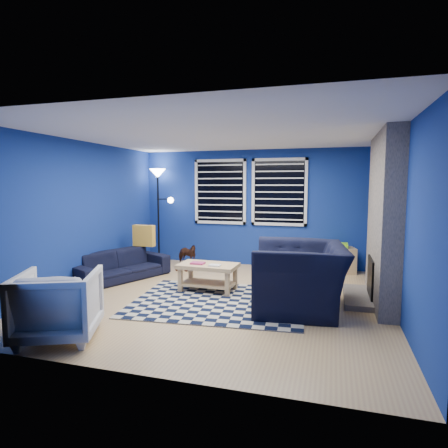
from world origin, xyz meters
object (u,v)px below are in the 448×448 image
(armchair_big, at_px, (299,277))
(coffee_table, at_px, (208,272))
(armchair_bent, at_px, (58,305))
(rocking_horse, at_px, (187,254))
(floor_lamp, at_px, (159,186))
(tv, at_px, (378,204))
(cabinet, at_px, (338,260))
(sofa, at_px, (120,265))

(armchair_big, bearing_deg, coffee_table, -113.72)
(coffee_table, bearing_deg, armchair_bent, -114.09)
(rocking_horse, height_order, floor_lamp, floor_lamp)
(tv, xyz_separation_m, armchair_bent, (-3.77, -4.00, -1.01))
(armchair_big, xyz_separation_m, rocking_horse, (-2.50, 1.96, -0.16))
(tv, relative_size, rocking_horse, 1.86)
(tv, relative_size, cabinet, 1.43)
(cabinet, bearing_deg, coffee_table, -151.52)
(armchair_big, distance_m, coffee_table, 1.60)
(sofa, bearing_deg, tv, -48.73)
(sofa, xyz_separation_m, floor_lamp, (-0.03, 1.70, 1.46))
(coffee_table, bearing_deg, sofa, 171.61)
(armchair_big, xyz_separation_m, coffee_table, (-1.52, 0.46, -0.13))
(coffee_table, bearing_deg, cabinet, 43.36)
(cabinet, distance_m, floor_lamp, 4.17)
(rocking_horse, relative_size, floor_lamp, 0.26)
(floor_lamp, bearing_deg, sofa, -89.11)
(armchair_big, bearing_deg, sofa, -109.19)
(sofa, relative_size, armchair_bent, 2.11)
(sofa, relative_size, cabinet, 2.63)
(tv, xyz_separation_m, armchair_big, (-1.22, -2.18, -0.94))
(cabinet, bearing_deg, sofa, -171.23)
(rocking_horse, distance_m, coffee_table, 1.78)
(tv, xyz_separation_m, cabinet, (-0.66, 0.25, -1.13))
(rocking_horse, bearing_deg, armchair_bent, -162.05)
(armchair_big, height_order, rocking_horse, armchair_big)
(rocking_horse, xyz_separation_m, cabinet, (3.06, 0.47, -0.03))
(armchair_bent, distance_m, rocking_horse, 3.78)
(tv, height_order, armchair_bent, tv)
(rocking_horse, height_order, coffee_table, rocking_horse)
(armchair_big, height_order, cabinet, armchair_big)
(armchair_bent, bearing_deg, coffee_table, -137.37)
(sofa, bearing_deg, coffee_table, -74.81)
(tv, distance_m, rocking_horse, 3.89)
(tv, distance_m, armchair_big, 2.67)
(armchair_bent, relative_size, cabinet, 1.24)
(armchair_big, relative_size, armchair_bent, 1.64)
(tv, relative_size, floor_lamp, 0.47)
(floor_lamp, bearing_deg, cabinet, 0.06)
(armchair_big, distance_m, floor_lamp, 4.32)
(armchair_big, distance_m, rocking_horse, 3.18)
(armchair_bent, height_order, cabinet, armchair_bent)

